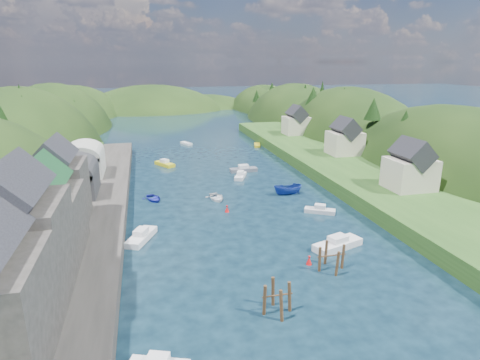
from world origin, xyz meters
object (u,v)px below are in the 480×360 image
object	(u,v)px
piling_cluster_near	(277,301)
channel_buoy_far	(227,209)
piling_cluster_far	(331,260)
channel_buoy_near	(309,260)

from	to	relation	value
piling_cluster_near	channel_buoy_far	distance (m)	26.70
piling_cluster_far	channel_buoy_near	world-z (taller)	piling_cluster_far
piling_cluster_far	channel_buoy_far	bearing A→B (deg)	110.57
piling_cluster_far	channel_buoy_far	size ratio (longest dim) A/B	3.15
piling_cluster_near	piling_cluster_far	xyz separation A→B (m)	(8.50, 6.31, -0.11)
piling_cluster_near	piling_cluster_far	distance (m)	10.58
channel_buoy_far	piling_cluster_far	bearing A→B (deg)	-69.43
piling_cluster_near	channel_buoy_far	xyz separation A→B (m)	(0.85, 26.67, -0.80)
piling_cluster_far	channel_buoy_near	size ratio (longest dim) A/B	3.15
piling_cluster_far	piling_cluster_near	bearing A→B (deg)	-143.40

